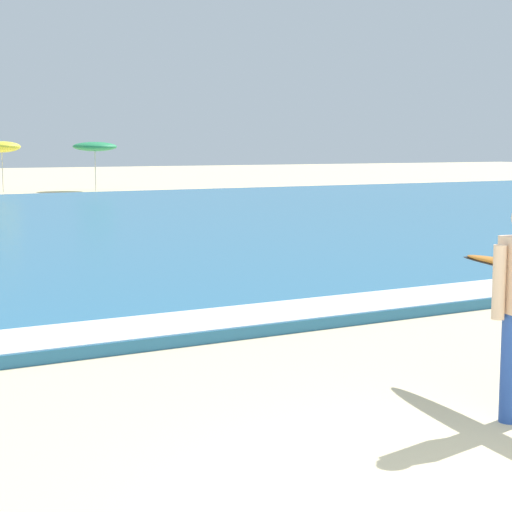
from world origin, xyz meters
TOP-DOWN VIEW (x-y plane):
  - surf_foam at (0.00, 5.56)m, footprint 120.00×1.14m
  - beach_umbrella_3 at (5.27, 37.04)m, footprint 1.73×1.74m
  - beach_umbrella_4 at (9.48, 36.23)m, footprint 2.09×2.10m

SIDE VIEW (x-z plane):
  - surf_foam at x=0.00m, z-range 0.14..0.15m
  - beach_umbrella_3 at x=5.27m, z-range 0.91..3.30m
  - beach_umbrella_4 at x=9.48m, z-range 0.94..3.29m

